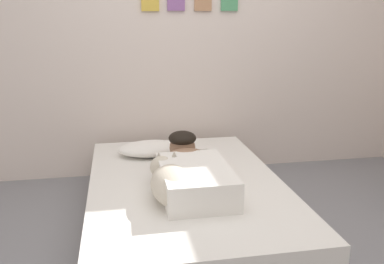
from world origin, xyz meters
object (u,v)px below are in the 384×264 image
object	(u,v)px
dog	(171,182)
pillow	(151,148)
coffee_cup	(202,152)
cell_phone	(224,203)
person_lying	(191,170)
bed	(186,204)

from	to	relation	value
dog	pillow	bearing A→B (deg)	93.03
coffee_cup	cell_phone	distance (m)	0.87
pillow	coffee_cup	bearing A→B (deg)	-16.27
dog	person_lying	bearing A→B (deg)	47.73
dog	coffee_cup	size ratio (longest dim) A/B	4.60
bed	pillow	world-z (taller)	pillow
bed	person_lying	size ratio (longest dim) A/B	2.18
coffee_cup	pillow	bearing A→B (deg)	163.73
coffee_cup	bed	bearing A→B (deg)	-114.36
bed	person_lying	distance (m)	0.30
pillow	dog	world-z (taller)	dog
person_lying	dog	xyz separation A→B (m)	(-0.16, -0.17, -0.00)
pillow	cell_phone	distance (m)	1.04
bed	coffee_cup	bearing A→B (deg)	65.64
bed	dog	world-z (taller)	dog
pillow	coffee_cup	world-z (taller)	pillow
pillow	dog	bearing A→B (deg)	-86.97
person_lying	pillow	bearing A→B (deg)	106.49
dog	cell_phone	bearing A→B (deg)	-24.63
pillow	person_lying	bearing A→B (deg)	-73.51
cell_phone	bed	bearing A→B (deg)	111.32
bed	pillow	size ratio (longest dim) A/B	3.86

